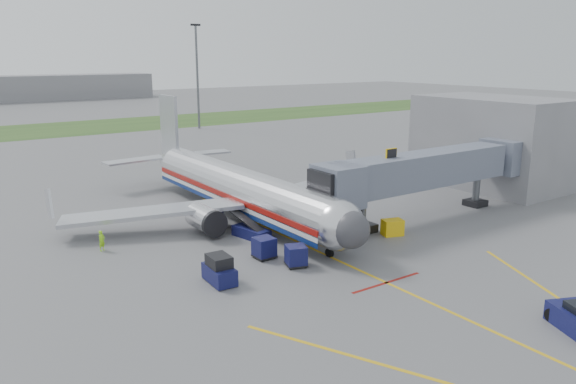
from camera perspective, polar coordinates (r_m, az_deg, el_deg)
ground at (r=40.76m, az=6.01°, el=-7.34°), size 400.00×400.00×0.00m
grass_strip at (r=122.12m, az=-22.82°, el=5.87°), size 300.00×25.00×0.01m
apron_markings at (r=35.95m, az=13.84°, el=-10.67°), size 21.52×50.00×0.01m
airliner at (r=51.93m, az=-4.93°, el=0.39°), size 32.10×35.67×10.25m
jet_bridge at (r=51.68m, az=13.37°, el=2.07°), size 25.30×4.00×6.90m
terminal at (r=67.93m, az=20.01°, el=4.82°), size 10.00×16.00×10.00m
light_mast_right at (r=115.14m, az=-9.20°, el=11.73°), size 2.00×0.44×20.40m
baggage_tug at (r=37.48m, az=-6.99°, el=-7.93°), size 1.55×2.79×1.90m
baggage_cart_a at (r=39.98m, az=0.82°, el=-6.51°), size 1.79×1.79×1.52m
baggage_cart_b at (r=41.56m, az=-2.44°, el=-5.68°), size 1.47×1.47×1.57m
baggage_cart_c at (r=49.99m, az=-7.76°, el=-2.35°), size 1.97×1.97×1.65m
belt_loader at (r=46.19m, az=-3.78°, el=-4.06°), size 1.99×4.26×2.01m
ground_power_cart at (r=47.49m, az=10.56°, el=-3.57°), size 1.94×1.58×1.34m
ramp_worker at (r=45.32m, az=-18.40°, el=-4.72°), size 0.70×0.62×1.61m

